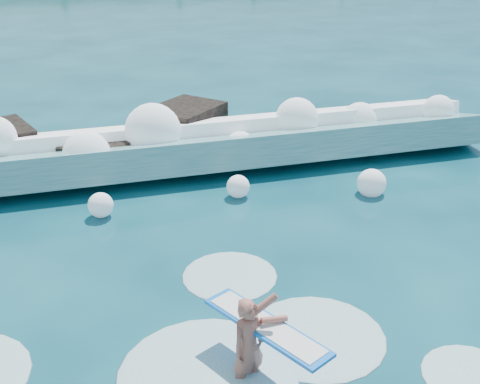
{
  "coord_description": "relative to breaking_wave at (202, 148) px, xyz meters",
  "views": [
    {
      "loc": [
        -1.64,
        -8.74,
        6.27
      ],
      "look_at": [
        1.5,
        2.0,
        1.2
      ],
      "focal_mm": 45.0,
      "sensor_mm": 36.0,
      "label": 1
    }
  ],
  "objects": [
    {
      "name": "rock_cluster",
      "position": [
        -3.19,
        1.25,
        -0.03
      ],
      "size": [
        8.53,
        3.45,
        1.47
      ],
      "color": "black",
      "rests_on": "ground"
    },
    {
      "name": "surf_foam",
      "position": [
        -2.02,
        -8.16,
        -0.5
      ],
      "size": [
        9.38,
        6.01,
        0.14
      ],
      "color": "silver",
      "rests_on": "ground"
    },
    {
      "name": "ground",
      "position": [
        -1.76,
        -6.65,
        -0.5
      ],
      "size": [
        200.0,
        200.0,
        0.0
      ],
      "primitive_type": "plane",
      "color": "#083342",
      "rests_on": "ground"
    },
    {
      "name": "wave_spray",
      "position": [
        -0.21,
        -0.07,
        0.39
      ],
      "size": [
        15.03,
        4.47,
        1.89
      ],
      "color": "white",
      "rests_on": "ground"
    },
    {
      "name": "breaking_wave",
      "position": [
        0.0,
        0.0,
        0.0
      ],
      "size": [
        16.5,
        2.64,
        1.42
      ],
      "color": "teal",
      "rests_on": "ground"
    },
    {
      "name": "surfer_with_board",
      "position": [
        -1.21,
        -8.59,
        0.1
      ],
      "size": [
        1.46,
        2.81,
        1.62
      ],
      "color": "#A0574A",
      "rests_on": "ground"
    }
  ]
}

